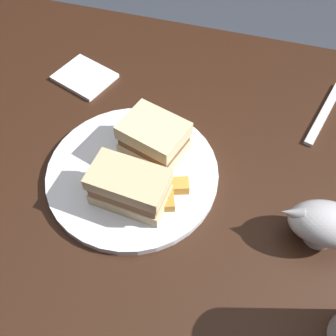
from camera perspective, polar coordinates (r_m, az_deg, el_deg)
name	(u,v)px	position (r m, az deg, el deg)	size (l,w,h in m)	color
ground_plane	(186,301)	(1.29, 2.80, -19.52)	(6.00, 6.00, 0.00)	#333842
dining_table	(192,260)	(0.95, 3.68, -13.78)	(1.28, 0.84, 0.71)	black
plate	(133,173)	(0.63, -5.38, -0.76)	(0.29, 0.29, 0.01)	white
sandwich_half_left	(129,187)	(0.57, -5.88, -2.92)	(0.12, 0.08, 0.07)	#CCB284
sandwich_half_right	(154,139)	(0.62, -2.13, 4.38)	(0.12, 0.10, 0.07)	beige
potato_wedge_front	(138,184)	(0.60, -4.56, -2.36)	(0.05, 0.02, 0.02)	gold
potato_wedge_middle	(167,198)	(0.59, -0.11, -4.63)	(0.04, 0.02, 0.02)	#B77F33
potato_wedge_back	(151,169)	(0.62, -2.66, -0.17)	(0.04, 0.02, 0.01)	gold
potato_wedge_left_edge	(154,172)	(0.61, -2.14, -0.56)	(0.04, 0.02, 0.02)	gold
potato_wedge_right_edge	(174,186)	(0.60, 0.87, -2.73)	(0.05, 0.02, 0.02)	gold
potato_wedge_stray	(160,190)	(0.59, -1.23, -3.41)	(0.04, 0.02, 0.02)	#AD702D
gravy_boat	(325,223)	(0.59, 22.78, -7.77)	(0.12, 0.08, 0.07)	#B7B7BC
napkin	(85,77)	(0.81, -12.55, 13.37)	(0.11, 0.09, 0.01)	white
fork	(324,113)	(0.78, 22.68, 7.72)	(0.18, 0.02, 0.01)	silver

